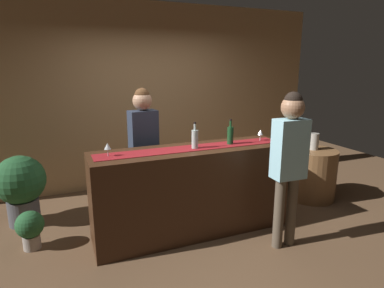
{
  "coord_description": "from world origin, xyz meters",
  "views": [
    {
      "loc": [
        -1.37,
        -3.27,
        1.93
      ],
      "look_at": [
        -0.0,
        0.0,
        1.07
      ],
      "focal_mm": 30.33,
      "sensor_mm": 36.0,
      "label": 1
    }
  ],
  "objects_px": {
    "wine_glass_near_customer": "(108,147)",
    "wine_bottle_green": "(230,135)",
    "potted_plant_tall": "(21,185)",
    "potted_plant_small": "(30,227)",
    "round_side_table": "(312,174)",
    "bartender": "(144,140)",
    "vase_on_side_table": "(314,141)",
    "wine_glass_mid_counter": "(260,133)",
    "wine_bottle_clear": "(195,139)",
    "customer_sipping": "(289,154)"
  },
  "relations": [
    {
      "from": "wine_glass_near_customer",
      "to": "bartender",
      "type": "bearing_deg",
      "value": 47.61
    },
    {
      "from": "wine_glass_near_customer",
      "to": "round_side_table",
      "type": "height_order",
      "value": "wine_glass_near_customer"
    },
    {
      "from": "wine_glass_mid_counter",
      "to": "customer_sipping",
      "type": "relative_size",
      "value": 0.09
    },
    {
      "from": "potted_plant_tall",
      "to": "potted_plant_small",
      "type": "bearing_deg",
      "value": -80.34
    },
    {
      "from": "wine_bottle_clear",
      "to": "round_side_table",
      "type": "bearing_deg",
      "value": 7.83
    },
    {
      "from": "round_side_table",
      "to": "potted_plant_small",
      "type": "relative_size",
      "value": 1.73
    },
    {
      "from": "wine_bottle_green",
      "to": "wine_glass_near_customer",
      "type": "height_order",
      "value": "wine_bottle_green"
    },
    {
      "from": "wine_glass_mid_counter",
      "to": "potted_plant_tall",
      "type": "bearing_deg",
      "value": 160.69
    },
    {
      "from": "wine_bottle_green",
      "to": "potted_plant_tall",
      "type": "distance_m",
      "value": 2.63
    },
    {
      "from": "round_side_table",
      "to": "vase_on_side_table",
      "type": "xyz_separation_m",
      "value": [
        0.01,
        0.03,
        0.49
      ]
    },
    {
      "from": "wine_glass_mid_counter",
      "to": "wine_bottle_clear",
      "type": "bearing_deg",
      "value": -177.62
    },
    {
      "from": "wine_glass_near_customer",
      "to": "wine_glass_mid_counter",
      "type": "distance_m",
      "value": 1.85
    },
    {
      "from": "wine_bottle_green",
      "to": "customer_sipping",
      "type": "xyz_separation_m",
      "value": [
        0.32,
        -0.68,
        -0.1
      ]
    },
    {
      "from": "wine_bottle_clear",
      "to": "wine_glass_mid_counter",
      "type": "relative_size",
      "value": 2.1
    },
    {
      "from": "wine_glass_near_customer",
      "to": "potted_plant_small",
      "type": "bearing_deg",
      "value": 159.99
    },
    {
      "from": "wine_bottle_green",
      "to": "bartender",
      "type": "height_order",
      "value": "bartender"
    },
    {
      "from": "wine_bottle_clear",
      "to": "vase_on_side_table",
      "type": "distance_m",
      "value": 2.06
    },
    {
      "from": "wine_bottle_green",
      "to": "potted_plant_small",
      "type": "xyz_separation_m",
      "value": [
        -2.24,
        0.31,
        -0.89
      ]
    },
    {
      "from": "wine_bottle_green",
      "to": "wine_glass_near_customer",
      "type": "distance_m",
      "value": 1.42
    },
    {
      "from": "wine_glass_mid_counter",
      "to": "vase_on_side_table",
      "type": "height_order",
      "value": "wine_glass_mid_counter"
    },
    {
      "from": "wine_glass_near_customer",
      "to": "potted_plant_small",
      "type": "xyz_separation_m",
      "value": [
        -0.82,
        0.3,
        -0.88
      ]
    },
    {
      "from": "wine_bottle_clear",
      "to": "potted_plant_tall",
      "type": "bearing_deg",
      "value": 151.8
    },
    {
      "from": "customer_sipping",
      "to": "vase_on_side_table",
      "type": "relative_size",
      "value": 7.02
    },
    {
      "from": "wine_glass_near_customer",
      "to": "vase_on_side_table",
      "type": "distance_m",
      "value": 3.0
    },
    {
      "from": "bartender",
      "to": "customer_sipping",
      "type": "relative_size",
      "value": 1.0
    },
    {
      "from": "wine_bottle_green",
      "to": "vase_on_side_table",
      "type": "xyz_separation_m",
      "value": [
        1.55,
        0.28,
        -0.28
      ]
    },
    {
      "from": "wine_glass_near_customer",
      "to": "round_side_table",
      "type": "bearing_deg",
      "value": 4.62
    },
    {
      "from": "customer_sipping",
      "to": "wine_bottle_clear",
      "type": "bearing_deg",
      "value": 142.3
    },
    {
      "from": "bartender",
      "to": "vase_on_side_table",
      "type": "distance_m",
      "value": 2.48
    },
    {
      "from": "wine_glass_near_customer",
      "to": "customer_sipping",
      "type": "relative_size",
      "value": 0.09
    },
    {
      "from": "wine_bottle_green",
      "to": "potted_plant_small",
      "type": "relative_size",
      "value": 0.71
    },
    {
      "from": "wine_glass_mid_counter",
      "to": "round_side_table",
      "type": "xyz_separation_m",
      "value": [
        1.12,
        0.24,
        -0.76
      ]
    },
    {
      "from": "wine_glass_mid_counter",
      "to": "wine_bottle_green",
      "type": "bearing_deg",
      "value": -178.24
    },
    {
      "from": "vase_on_side_table",
      "to": "potted_plant_tall",
      "type": "bearing_deg",
      "value": 169.72
    },
    {
      "from": "customer_sipping",
      "to": "round_side_table",
      "type": "height_order",
      "value": "customer_sipping"
    },
    {
      "from": "wine_glass_near_customer",
      "to": "wine_bottle_green",
      "type": "bearing_deg",
      "value": -0.51
    },
    {
      "from": "wine_bottle_clear",
      "to": "bartender",
      "type": "bearing_deg",
      "value": 125.71
    },
    {
      "from": "wine_glass_mid_counter",
      "to": "vase_on_side_table",
      "type": "bearing_deg",
      "value": 13.34
    },
    {
      "from": "wine_bottle_green",
      "to": "round_side_table",
      "type": "distance_m",
      "value": 1.75
    },
    {
      "from": "bartender",
      "to": "potted_plant_small",
      "type": "bearing_deg",
      "value": 5.13
    },
    {
      "from": "wine_bottle_green",
      "to": "wine_glass_mid_counter",
      "type": "height_order",
      "value": "wine_bottle_green"
    },
    {
      "from": "wine_glass_mid_counter",
      "to": "potted_plant_tall",
      "type": "relative_size",
      "value": 0.16
    },
    {
      "from": "round_side_table",
      "to": "potted_plant_tall",
      "type": "bearing_deg",
      "value": 169.31
    },
    {
      "from": "wine_glass_mid_counter",
      "to": "round_side_table",
      "type": "height_order",
      "value": "wine_glass_mid_counter"
    },
    {
      "from": "wine_glass_near_customer",
      "to": "potted_plant_tall",
      "type": "relative_size",
      "value": 0.16
    },
    {
      "from": "wine_bottle_clear",
      "to": "potted_plant_small",
      "type": "distance_m",
      "value": 2.01
    },
    {
      "from": "wine_bottle_green",
      "to": "wine_bottle_clear",
      "type": "relative_size",
      "value": 1.0
    },
    {
      "from": "wine_bottle_green",
      "to": "potted_plant_tall",
      "type": "bearing_deg",
      "value": 157.22
    },
    {
      "from": "wine_glass_near_customer",
      "to": "vase_on_side_table",
      "type": "relative_size",
      "value": 0.6
    },
    {
      "from": "wine_bottle_clear",
      "to": "wine_glass_mid_counter",
      "type": "xyz_separation_m",
      "value": [
        0.89,
        0.04,
        -0.01
      ]
    }
  ]
}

